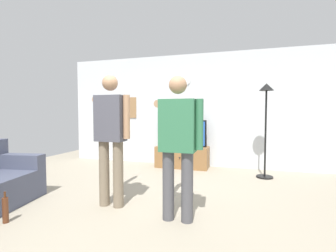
{
  "coord_description": "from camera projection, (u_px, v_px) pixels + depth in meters",
  "views": [
    {
      "loc": [
        1.23,
        -2.94,
        1.28
      ],
      "look_at": [
        -0.03,
        1.2,
        1.05
      ],
      "focal_mm": 26.06,
      "sensor_mm": 36.0,
      "label": 1
    }
  ],
  "objects": [
    {
      "name": "back_wall",
      "position": [
        190.0,
        110.0,
        5.98
      ],
      "size": [
        6.4,
        0.1,
        2.7
      ],
      "primitive_type": "cube",
      "color": "silver",
      "rests_on": "ground_plane"
    },
    {
      "name": "television",
      "position": [
        183.0,
        133.0,
        5.75
      ],
      "size": [
        1.11,
        0.07,
        0.62
      ],
      "color": "black",
      "rests_on": "tv_stand"
    },
    {
      "name": "person_standing_nearer_couch",
      "position": [
        178.0,
        139.0,
        2.87
      ],
      "size": [
        0.6,
        0.78,
        1.71
      ],
      "color": "#4C4C51",
      "rests_on": "ground_plane"
    },
    {
      "name": "beverage_bottle",
      "position": [
        5.0,
        210.0,
        2.84
      ],
      "size": [
        0.07,
        0.07,
        0.37
      ],
      "color": "#592D19",
      "rests_on": "ground_plane"
    },
    {
      "name": "ground_plane",
      "position": [
        144.0,
        210.0,
        3.23
      ],
      "size": [
        8.4,
        8.4,
        0.0
      ],
      "primitive_type": "plane",
      "color": "#9E937F"
    },
    {
      "name": "person_standing_nearer_lamp",
      "position": [
        111.0,
        133.0,
        3.32
      ],
      "size": [
        0.57,
        0.78,
        1.79
      ],
      "color": "#7A6B56",
      "rests_on": "ground_plane"
    },
    {
      "name": "wall_clock",
      "position": [
        185.0,
        80.0,
        5.91
      ],
      "size": [
        0.25,
        0.03,
        0.25
      ],
      "primitive_type": "cylinder",
      "rotation": [
        1.57,
        0.0,
        0.0
      ],
      "color": "white"
    },
    {
      "name": "tv_stand",
      "position": [
        182.0,
        157.0,
        5.74
      ],
      "size": [
        1.22,
        0.52,
        0.49
      ],
      "color": "olive",
      "rests_on": "ground_plane"
    },
    {
      "name": "floor_lamp",
      "position": [
        266.0,
        111.0,
        4.76
      ],
      "size": [
        0.32,
        0.32,
        1.86
      ],
      "color": "black",
      "rests_on": "ground_plane"
    },
    {
      "name": "framed_picture",
      "position": [
        126.0,
        108.0,
        6.42
      ],
      "size": [
        0.58,
        0.04,
        0.53
      ],
      "primitive_type": "cube",
      "color": "#997047"
    }
  ]
}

